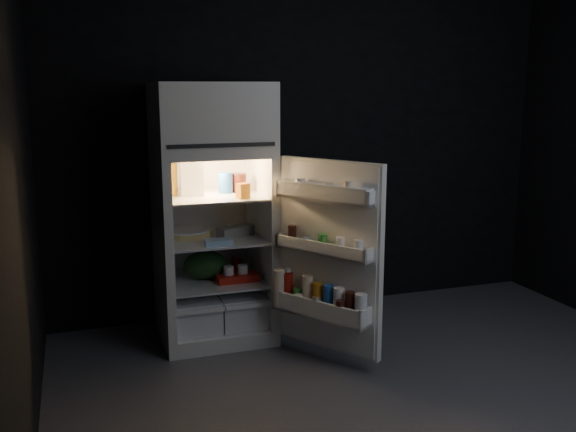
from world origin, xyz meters
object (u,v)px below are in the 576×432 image
object	(u,v)px
milk_jug	(192,177)
yogurt_tray	(237,277)
egg_carton	(235,231)
refrigerator	(212,204)
fridge_door	(326,261)

from	to	relation	value
milk_jug	yogurt_tray	distance (m)	0.76
milk_jug	egg_carton	world-z (taller)	milk_jug
refrigerator	egg_carton	distance (m)	0.25
refrigerator	fridge_door	bearing A→B (deg)	-50.21
refrigerator	fridge_door	size ratio (longest dim) A/B	1.46
refrigerator	egg_carton	xyz separation A→B (m)	(0.15, -0.06, -0.19)
refrigerator	fridge_door	xyz separation A→B (m)	(0.58, -0.69, -0.28)
egg_carton	yogurt_tray	distance (m)	0.32
refrigerator	milk_jug	world-z (taller)	refrigerator
fridge_door	egg_carton	bearing A→B (deg)	123.73
milk_jug	yogurt_tray	bearing A→B (deg)	-16.92
refrigerator	yogurt_tray	bearing A→B (deg)	-45.14
egg_carton	yogurt_tray	xyz separation A→B (m)	(-0.01, -0.08, -0.31)
fridge_door	egg_carton	size ratio (longest dim) A/B	4.56
fridge_door	refrigerator	bearing A→B (deg)	129.79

